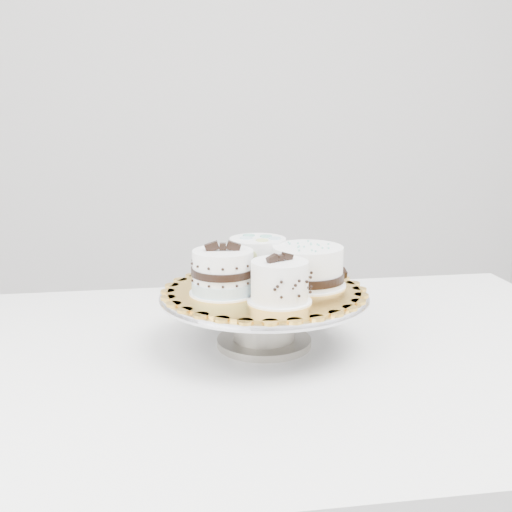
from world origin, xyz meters
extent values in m
cube|color=silver|center=(0.00, 1.75, 1.40)|extent=(3.50, 0.02, 2.80)
cube|color=white|center=(-0.02, 0.05, 0.73)|extent=(1.33, 0.96, 0.04)
cube|color=white|center=(0.59, 0.35, 0.35)|extent=(0.06, 0.06, 0.71)
cylinder|color=gray|center=(-0.01, 0.09, 0.76)|extent=(0.16, 0.16, 0.01)
cylinder|color=gray|center=(-0.01, 0.09, 0.79)|extent=(0.10, 0.10, 0.08)
cylinder|color=silver|center=(-0.01, 0.09, 0.84)|extent=(0.34, 0.34, 0.01)
cylinder|color=silver|center=(-0.01, 0.09, 0.84)|extent=(0.35, 0.35, 0.00)
cylinder|color=#C6852A|center=(-0.01, 0.09, 0.85)|extent=(0.39, 0.39, 0.00)
cylinder|color=white|center=(0.00, 0.01, 0.85)|extent=(0.10, 0.10, 0.00)
cylinder|color=white|center=(0.00, 0.01, 0.88)|extent=(0.11, 0.11, 0.06)
cylinder|color=white|center=(-0.08, 0.08, 0.85)|extent=(0.11, 0.11, 0.00)
cylinder|color=white|center=(-0.08, 0.08, 0.89)|extent=(0.12, 0.12, 0.07)
cylinder|color=#A7C6D3|center=(-0.08, 0.08, 0.86)|extent=(0.10, 0.10, 0.02)
cylinder|color=black|center=(-0.08, 0.08, 0.89)|extent=(0.10, 0.10, 0.01)
cylinder|color=white|center=(0.00, 0.16, 0.85)|extent=(0.11, 0.11, 0.00)
cylinder|color=white|center=(0.00, 0.16, 0.89)|extent=(0.13, 0.13, 0.07)
cylinder|color=white|center=(0.07, 0.09, 0.85)|extent=(0.13, 0.13, 0.00)
cylinder|color=white|center=(0.07, 0.09, 0.88)|extent=(0.12, 0.12, 0.06)
cylinder|color=black|center=(0.07, 0.09, 0.87)|extent=(0.12, 0.12, 0.01)
camera|label=1|loc=(-0.29, -0.89, 1.15)|focal=45.00mm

